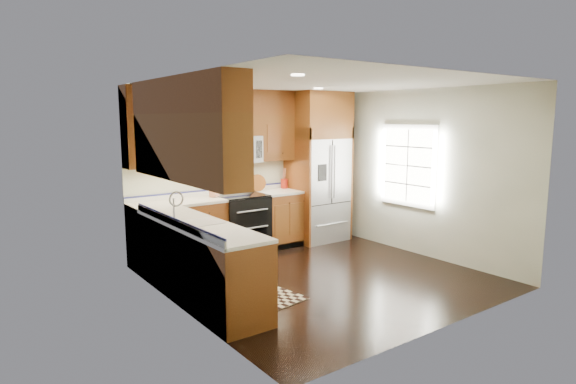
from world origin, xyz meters
TOP-DOWN VIEW (x-y plane):
  - ground at (0.00, 0.00)m, footprint 4.00×4.00m
  - wall_back at (0.00, 2.00)m, footprint 4.00×0.02m
  - wall_left at (-2.00, 0.00)m, footprint 0.02×4.00m
  - wall_right at (2.00, 0.00)m, footprint 0.02×4.00m
  - window at (1.98, 0.20)m, footprint 0.04×1.10m
  - base_cabinets at (-1.23, 0.90)m, footprint 2.85×3.00m
  - countertop at (-1.09, 1.01)m, footprint 2.86×3.01m
  - upper_cabinets at (-1.15, 1.09)m, footprint 2.85×3.00m
  - range at (-0.25, 1.67)m, footprint 0.76×0.67m
  - microwave at (-0.25, 1.80)m, footprint 0.76×0.40m
  - refrigerator at (1.30, 1.63)m, footprint 0.98×0.75m
  - sink_faucet at (-1.73, 0.23)m, footprint 0.54×0.44m
  - rug at (-1.20, 0.13)m, footprint 1.15×1.66m
  - knife_block at (-0.69, 1.76)m, footprint 0.13×0.15m
  - utensil_crock at (0.75, 1.89)m, footprint 0.16×0.16m
  - cutting_board at (0.19, 1.88)m, footprint 0.36×0.36m

SIDE VIEW (x-z plane):
  - ground at x=0.00m, z-range 0.00..0.00m
  - rug at x=-1.20m, z-range 0.00..0.01m
  - base_cabinets at x=-1.23m, z-range 0.00..0.90m
  - range at x=-0.25m, z-range 0.00..0.94m
  - countertop at x=-1.09m, z-range 0.90..0.94m
  - cutting_board at x=0.19m, z-range 0.94..0.96m
  - sink_faucet at x=-1.73m, z-range 0.81..1.18m
  - knife_block at x=-0.69m, z-range 0.92..1.18m
  - utensil_crock at x=0.75m, z-range 0.89..1.24m
  - wall_back at x=0.00m, z-range 0.00..2.60m
  - wall_left at x=-2.00m, z-range 0.00..2.60m
  - wall_right at x=2.00m, z-range 0.00..2.60m
  - refrigerator at x=1.30m, z-range 0.00..2.60m
  - window at x=1.98m, z-range 0.75..2.05m
  - microwave at x=-0.25m, z-range 1.45..1.87m
  - upper_cabinets at x=-1.15m, z-range 1.45..2.60m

